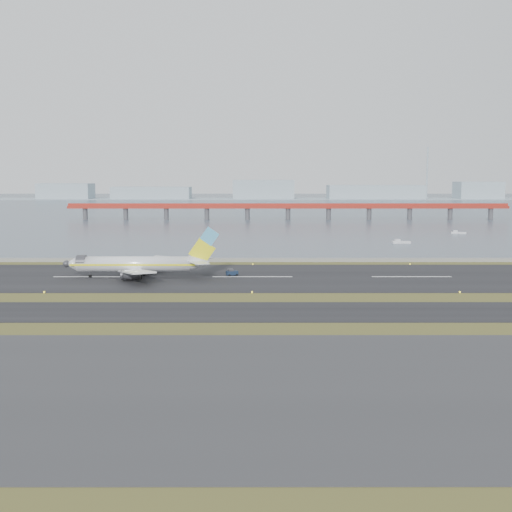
% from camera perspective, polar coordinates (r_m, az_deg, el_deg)
% --- Properties ---
extents(ground, '(1000.00, 1000.00, 0.00)m').
position_cam_1_polar(ground, '(131.48, -0.37, -3.91)').
color(ground, '#424D1B').
rests_on(ground, ground).
extents(apron_strip, '(1000.00, 50.00, 0.10)m').
position_cam_1_polar(apron_strip, '(78.16, -0.60, -11.53)').
color(apron_strip, '#323235').
rests_on(apron_strip, ground).
extents(taxiway_strip, '(1000.00, 18.00, 0.10)m').
position_cam_1_polar(taxiway_strip, '(119.71, -0.40, -4.97)').
color(taxiway_strip, black).
rests_on(taxiway_strip, ground).
extents(runway_strip, '(1000.00, 45.00, 0.10)m').
position_cam_1_polar(runway_strip, '(161.03, -0.31, -1.87)').
color(runway_strip, black).
rests_on(runway_strip, ground).
extents(seawall, '(1000.00, 2.50, 1.00)m').
position_cam_1_polar(seawall, '(190.67, -0.27, -0.35)').
color(seawall, gray).
rests_on(seawall, ground).
extents(bay_water, '(1400.00, 800.00, 1.30)m').
position_cam_1_polar(bay_water, '(589.63, -0.12, 4.58)').
color(bay_water, '#455463').
rests_on(bay_water, ground).
extents(red_pier, '(260.00, 5.00, 10.20)m').
position_cam_1_polar(red_pier, '(380.00, 2.86, 4.33)').
color(red_pier, '#A1261B').
rests_on(red_pier, ground).
extents(far_shoreline, '(1400.00, 80.00, 60.50)m').
position_cam_1_polar(far_shoreline, '(749.45, 0.94, 5.56)').
color(far_shoreline, '#9CAEB8').
rests_on(far_shoreline, ground).
extents(airliner, '(38.52, 32.89, 12.80)m').
position_cam_1_polar(airliner, '(162.06, -10.28, -0.71)').
color(airliner, white).
rests_on(airliner, ground).
extents(pushback_tug, '(3.22, 2.53, 1.81)m').
position_cam_1_polar(pushback_tug, '(162.79, -2.16, -1.49)').
color(pushback_tug, '#142238').
rests_on(pushback_tug, ground).
extents(workboat_near, '(6.96, 2.50, 1.66)m').
position_cam_1_polar(workboat_near, '(249.38, 12.73, 1.22)').
color(workboat_near, silver).
rests_on(workboat_near, ground).
extents(workboat_far, '(6.65, 3.60, 1.54)m').
position_cam_1_polar(workboat_far, '(299.00, 17.53, 1.99)').
color(workboat_far, silver).
rests_on(workboat_far, ground).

